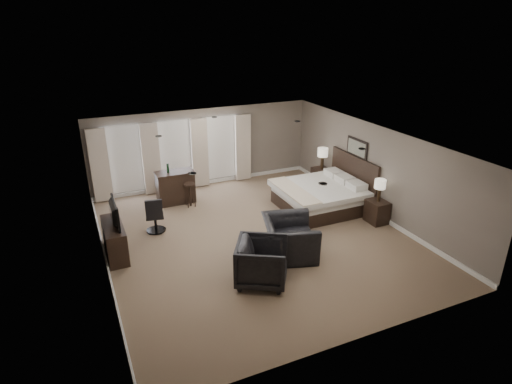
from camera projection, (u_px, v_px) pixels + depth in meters
name	position (u px, v px, depth m)	size (l,w,h in m)	color
room	(255.00, 191.00, 10.74)	(7.60, 8.60, 2.64)	brown
window_bay	(176.00, 155.00, 13.86)	(5.25, 0.20, 2.30)	silver
bed	(323.00, 185.00, 12.66)	(2.36, 2.25, 1.50)	silver
nightstand_near	(377.00, 212.00, 11.94)	(0.48, 0.59, 0.64)	black
nightstand_far	(321.00, 178.00, 14.38)	(0.50, 0.61, 0.66)	black
lamp_near	(379.00, 191.00, 11.70)	(0.31, 0.31, 0.64)	beige
lamp_far	(322.00, 159.00, 14.12)	(0.34, 0.34, 0.71)	beige
wall_art	(357.00, 148.00, 12.71)	(0.04, 0.96, 0.56)	slate
dresser	(115.00, 240.00, 10.26)	(0.45, 1.40, 0.81)	black
tv	(112.00, 222.00, 10.07)	(1.04, 0.60, 0.14)	black
armchair_near	(289.00, 232.00, 10.21)	(1.38, 0.90, 1.21)	black
armchair_far	(262.00, 260.00, 9.16)	(1.05, 0.99, 1.08)	black
bar_counter	(175.00, 187.00, 13.15)	(1.17, 0.61, 1.02)	black
bar_stool_left	(168.00, 189.00, 13.24)	(0.40, 0.40, 0.84)	black
bar_stool_right	(190.00, 195.00, 12.94)	(0.35, 0.35, 0.74)	black
desk_chair	(155.00, 214.00, 11.36)	(0.51, 0.51, 1.01)	black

